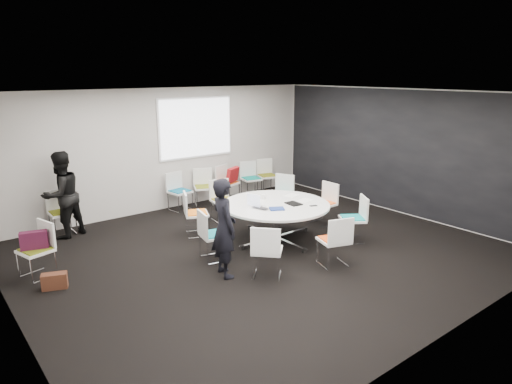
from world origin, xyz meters
TOP-DOWN VIEW (x-y plane):
  - room_shell at (0.09, 0.00)m, footprint 8.08×7.08m
  - conference_table at (0.59, 0.29)m, footprint 2.04×2.04m
  - projection_screen at (0.80, 3.46)m, footprint 1.90×0.03m
  - chair_ring_a at (2.01, 0.39)m, footprint 0.45×0.46m
  - chair_ring_b at (1.80, 1.50)m, footprint 0.60×0.61m
  - chair_ring_c at (0.48, 1.91)m, footprint 0.52×0.51m
  - chair_ring_d at (-0.47, 1.47)m, footprint 0.59×0.60m
  - chair_ring_e at (-0.86, 0.23)m, footprint 0.54×0.55m
  - chair_ring_f at (-0.58, -0.87)m, footprint 0.64×0.64m
  - chair_ring_g at (0.57, -1.22)m, footprint 0.58×0.57m
  - chair_ring_h at (1.71, -0.67)m, footprint 0.63×0.63m
  - chair_back_a at (0.11, 3.17)m, footprint 0.52×0.51m
  - chair_back_b at (0.78, 3.16)m, footprint 0.60×0.60m
  - chair_back_c at (1.47, 3.17)m, footprint 0.57×0.56m
  - chair_back_d at (2.22, 3.17)m, footprint 0.55×0.54m
  - chair_back_e at (2.76, 3.17)m, footprint 0.56×0.55m
  - chair_spare_left at (-3.41, 1.38)m, footprint 0.55×0.56m
  - chair_person_back at (-2.53, 3.17)m, footprint 0.46×0.45m
  - person_main at (-1.06, -0.39)m, footprint 0.49×0.64m
  - person_back at (-2.53, 3.00)m, footprint 1.00×0.90m
  - laptop at (0.20, 0.23)m, footprint 0.28×0.36m
  - laptop_lid at (0.13, 0.38)m, footprint 0.09×0.30m
  - notebook_black at (0.83, 0.06)m, footprint 0.24×0.31m
  - tablet_folio at (0.36, -0.00)m, footprint 0.33×0.30m
  - papers_right at (1.22, 0.54)m, footprint 0.34×0.28m
  - papers_front at (1.18, 0.11)m, footprint 0.34×0.28m
  - cup at (0.61, 0.69)m, footprint 0.08×0.08m
  - phone at (1.05, -0.26)m, footprint 0.16×0.12m
  - maroon_bag at (-3.43, 1.38)m, footprint 0.42×0.25m
  - brown_bag at (-3.33, 0.79)m, footprint 0.39×0.28m
  - red_jacket at (1.47, 2.94)m, footprint 0.47×0.33m

SIDE VIEW (x-z plane):
  - brown_bag at x=-3.33m, z-range 0.00..0.24m
  - chair_ring_a at x=2.01m, z-range -0.16..0.72m
  - chair_ring_b at x=1.80m, z-range -0.16..0.72m
  - chair_ring_c at x=0.48m, z-range -0.16..0.72m
  - chair_ring_d at x=-0.47m, z-range -0.16..0.72m
  - chair_ring_e at x=-0.86m, z-range -0.16..0.72m
  - chair_ring_f at x=-0.58m, z-range -0.16..0.72m
  - chair_ring_g at x=0.57m, z-range -0.16..0.72m
  - chair_ring_h at x=1.71m, z-range -0.16..0.72m
  - chair_back_a at x=0.11m, z-range -0.16..0.72m
  - chair_back_b at x=0.78m, z-range -0.16..0.72m
  - chair_back_c at x=1.47m, z-range -0.16..0.72m
  - chair_back_d at x=2.22m, z-range -0.16..0.72m
  - chair_back_e at x=2.76m, z-range -0.16..0.72m
  - chair_spare_left at x=-3.41m, z-range -0.16..0.72m
  - chair_person_back at x=-2.53m, z-range -0.16..0.72m
  - conference_table at x=0.59m, z-range 0.15..0.88m
  - maroon_bag at x=-3.43m, z-range 0.48..0.76m
  - red_jacket at x=1.47m, z-range 0.52..0.88m
  - papers_right at x=1.22m, z-range 0.73..0.73m
  - papers_front at x=1.18m, z-range 0.73..0.73m
  - phone at x=1.05m, z-range 0.73..0.74m
  - notebook_black at x=0.83m, z-range 0.73..0.75m
  - laptop at x=0.20m, z-range 0.73..0.75m
  - tablet_folio at x=0.36m, z-range 0.73..0.76m
  - cup at x=0.61m, z-range 0.73..0.82m
  - person_main at x=-1.06m, z-range 0.00..1.59m
  - person_back at x=-2.53m, z-range 0.00..1.69m
  - laptop_lid at x=0.13m, z-range 0.75..0.97m
  - room_shell at x=0.09m, z-range -0.04..2.84m
  - projection_screen at x=0.80m, z-range 1.17..2.53m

